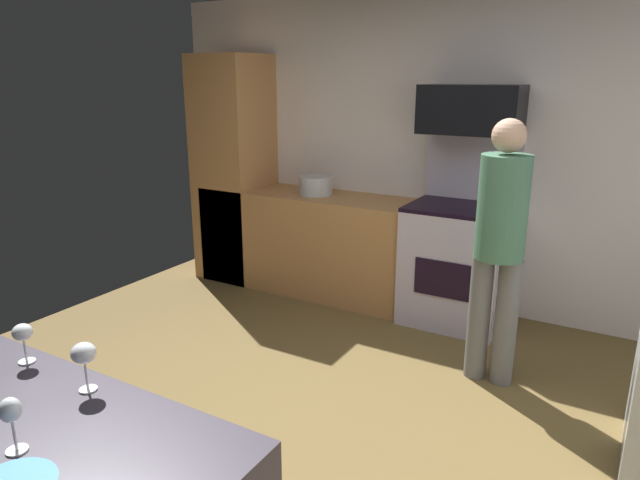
{
  "coord_description": "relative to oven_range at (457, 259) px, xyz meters",
  "views": [
    {
      "loc": [
        1.52,
        -2.25,
        1.91
      ],
      "look_at": [
        0.03,
        0.3,
        1.05
      ],
      "focal_mm": 31.77,
      "sensor_mm": 36.0,
      "label": 1
    }
  ],
  "objects": [
    {
      "name": "oven_range",
      "position": [
        0.0,
        0.0,
        0.0
      ],
      "size": [
        0.76,
        0.65,
        1.48
      ],
      "color": "#C0B3C7",
      "rests_on": "ground"
    },
    {
      "name": "person_cook",
      "position": [
        0.48,
        -0.81,
        0.43
      ],
      "size": [
        0.31,
        0.3,
        1.68
      ],
      "color": "slate",
      "rests_on": "ground"
    },
    {
      "name": "cabinet_column",
      "position": [
        -2.21,
        0.01,
        0.54
      ],
      "size": [
        0.6,
        0.6,
        2.1
      ],
      "primitive_type": "cube",
      "color": "#B27B47",
      "rests_on": "ground"
    },
    {
      "name": "wine_glass_far",
      "position": [
        -0.3,
        -3.17,
        0.52
      ],
      "size": [
        0.08,
        0.08,
        0.17
      ],
      "color": "silver",
      "rests_on": "counter_island"
    },
    {
      "name": "microwave",
      "position": [
        -0.0,
        0.09,
        1.15
      ],
      "size": [
        0.74,
        0.38,
        0.36
      ],
      "primitive_type": "cube",
      "color": "black",
      "rests_on": "oven_range"
    },
    {
      "name": "wine_glass_mid",
      "position": [
        -0.21,
        -3.48,
        0.51
      ],
      "size": [
        0.06,
        0.06,
        0.17
      ],
      "color": "silver",
      "rests_on": "counter_island"
    },
    {
      "name": "wall_back",
      "position": [
        -0.31,
        0.37,
        0.79
      ],
      "size": [
        5.2,
        0.12,
        2.6
      ],
      "primitive_type": "cube",
      "color": "silver",
      "rests_on": "ground"
    },
    {
      "name": "stock_pot",
      "position": [
        -1.31,
        0.01,
        0.47
      ],
      "size": [
        0.3,
        0.3,
        0.16
      ],
      "primitive_type": "cylinder",
      "color": "#B7BBBC",
      "rests_on": "lower_cabinet_run"
    },
    {
      "name": "wine_glass_near",
      "position": [
        -0.66,
        -3.16,
        0.5
      ],
      "size": [
        0.07,
        0.07,
        0.15
      ],
      "color": "silver",
      "rests_on": "counter_island"
    },
    {
      "name": "lower_cabinet_run",
      "position": [
        -1.21,
        0.01,
        -0.06
      ],
      "size": [
        2.4,
        0.6,
        0.9
      ],
      "primitive_type": "cube",
      "color": "#B27B47",
      "rests_on": "ground"
    },
    {
      "name": "ground_plane",
      "position": [
        -0.31,
        -1.97,
        -0.52
      ],
      "size": [
        5.2,
        4.8,
        0.02
      ],
      "primitive_type": "cube",
      "color": "brown"
    }
  ]
}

